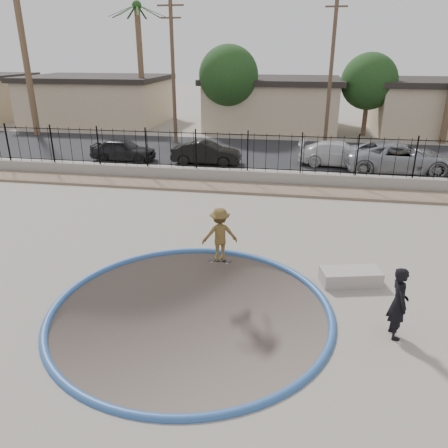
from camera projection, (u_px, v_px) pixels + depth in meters
name	position (u px, v px, depth m)	size (l,w,h in m)	color
ground	(251.00, 193.00, 23.08)	(120.00, 120.00, 2.20)	gray
bowl_pit	(191.00, 311.00, 10.79)	(6.84, 6.84, 1.80)	#4F443D
coping_ring	(191.00, 311.00, 10.79)	(7.04, 7.04, 0.20)	#2B518E
rock_strip	(244.00, 188.00, 20.09)	(42.00, 1.60, 0.11)	#877158
retaining_wall	(247.00, 176.00, 21.01)	(42.00, 0.45, 0.60)	gray
fence	(248.00, 152.00, 20.56)	(40.00, 0.04, 1.80)	black
street	(260.00, 152.00, 27.23)	(90.00, 8.00, 0.04)	black
house_west	(98.00, 99.00, 37.57)	(11.60, 8.60, 3.90)	#C1B08A
house_center	(272.00, 103.00, 35.18)	(10.60, 8.60, 3.90)	#C1B08A
palm_left	(19.00, 18.00, 29.71)	(2.30, 2.30, 11.30)	brown
palm_mid	(139.00, 39.00, 32.73)	(2.30, 2.30, 9.30)	brown
utility_pole_left	(173.00, 70.00, 28.26)	(1.70, 0.24, 9.00)	#473323
utility_pole_mid	(331.00, 67.00, 26.58)	(1.70, 0.24, 9.50)	#473323
street_tree_left	(229.00, 76.00, 31.64)	(4.32, 4.32, 6.36)	#473323
street_tree_mid	(369.00, 82.00, 31.09)	(3.96, 3.96, 5.83)	#473323
skater	(220.00, 237.00, 12.94)	(1.06, 0.61, 1.63)	olive
skateboard	(220.00, 261.00, 13.23)	(0.71, 0.18, 0.06)	black
videographer	(398.00, 303.00, 9.55)	(0.62, 0.41, 1.70)	black
concrete_ledge	(350.00, 277.00, 11.99)	(1.60, 0.70, 0.40)	#9C918B
car_a	(123.00, 150.00, 24.90)	(1.48, 3.68, 1.25)	black
car_b	(206.00, 153.00, 24.13)	(1.31, 3.77, 1.24)	black
car_c	(340.00, 154.00, 23.81)	(1.79, 4.41, 1.28)	silver
car_d	(399.00, 158.00, 22.46)	(2.56, 5.55, 1.54)	#92959A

